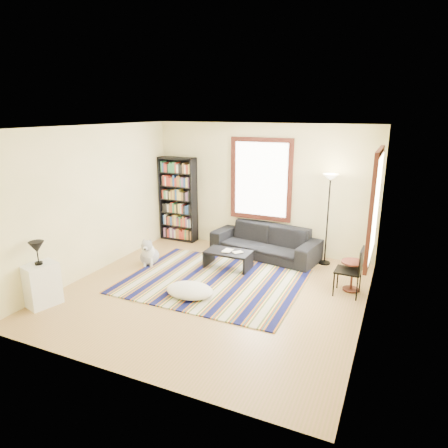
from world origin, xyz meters
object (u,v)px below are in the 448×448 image
at_px(floor_cushion, 190,290).
at_px(floor_lamp, 327,220).
at_px(sofa, 265,241).
at_px(coffee_table, 228,260).
at_px(folding_chair, 348,271).
at_px(side_table, 352,276).
at_px(white_cabinet, 42,285).
at_px(dog, 149,251).
at_px(bookshelf, 178,199).

height_order(floor_cushion, floor_lamp, floor_lamp).
relative_size(sofa, coffee_table, 2.56).
height_order(coffee_table, folding_chair, folding_chair).
bearing_deg(side_table, folding_chair, -103.96).
relative_size(white_cabinet, dog, 1.22).
bearing_deg(dog, sofa, 13.52).
height_order(floor_cushion, folding_chair, folding_chair).
bearing_deg(sofa, white_cabinet, -115.62).
bearing_deg(coffee_table, white_cabinet, -128.64).
bearing_deg(coffee_table, floor_lamp, 31.54).
height_order(folding_chair, white_cabinet, folding_chair).
xyz_separation_m(coffee_table, folding_chair, (2.33, -0.24, 0.25)).
xyz_separation_m(floor_lamp, side_table, (0.66, -1.09, -0.66)).
bearing_deg(side_table, dog, -173.79).
bearing_deg(side_table, floor_cushion, -151.03).
bearing_deg(bookshelf, dog, -80.24).
bearing_deg(folding_chair, side_table, 77.86).
distance_m(floor_cushion, dog, 1.74).
distance_m(bookshelf, folding_chair, 4.46).
bearing_deg(side_table, coffee_table, 179.04).
bearing_deg(folding_chair, coffee_table, 175.90).
height_order(side_table, folding_chair, folding_chair).
distance_m(sofa, folding_chair, 2.23).
bearing_deg(bookshelf, sofa, -6.73).
height_order(sofa, floor_lamp, floor_lamp).
distance_m(floor_cushion, floor_lamp, 3.17).
xyz_separation_m(floor_cushion, folding_chair, (2.42, 1.17, 0.33)).
height_order(side_table, dog, dog).
bearing_deg(bookshelf, coffee_table, -33.53).
bearing_deg(white_cabinet, side_table, 45.90).
relative_size(side_table, white_cabinet, 0.77).
relative_size(floor_lamp, folding_chair, 2.16).
relative_size(bookshelf, floor_cushion, 2.40).
distance_m(sofa, coffee_table, 1.06).
height_order(floor_lamp, side_table, floor_lamp).
xyz_separation_m(coffee_table, side_table, (2.38, -0.04, 0.09)).
height_order(floor_lamp, dog, floor_lamp).
bearing_deg(white_cabinet, bookshelf, 101.63).
distance_m(side_table, folding_chair, 0.26).
bearing_deg(folding_chair, floor_lamp, 117.22).
distance_m(coffee_table, folding_chair, 2.35).
relative_size(sofa, white_cabinet, 3.29).
relative_size(floor_cushion, dog, 1.45).
height_order(coffee_table, floor_cushion, coffee_table).
distance_m(floor_cushion, white_cabinet, 2.39).
xyz_separation_m(folding_chair, dog, (-3.88, -0.23, -0.14)).
relative_size(floor_cushion, side_table, 1.54).
distance_m(bookshelf, white_cabinet, 3.94).
height_order(sofa, dog, sofa).
bearing_deg(dog, side_table, -15.64).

